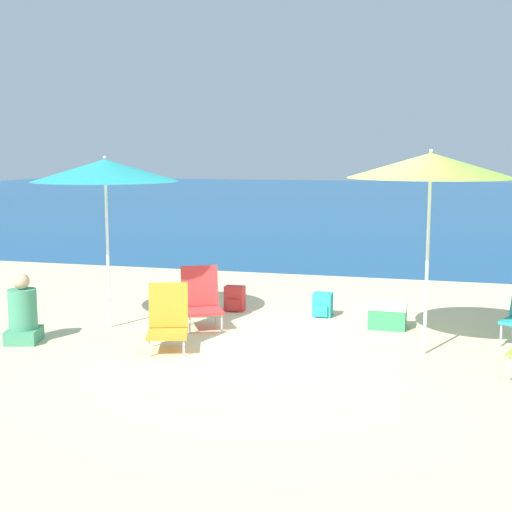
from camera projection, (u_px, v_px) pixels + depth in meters
ground_plane at (313, 349)px, 8.00m from camera, size 60.00×60.00×0.00m
sea_water at (415, 200)px, 31.61m from camera, size 60.00×40.00×0.01m
beach_umbrella_teal at (105, 171)px, 8.70m from camera, size 1.80×1.80×2.15m
beach_umbrella_lime at (431, 166)px, 7.51m from camera, size 1.77×1.77×2.23m
beach_chair_orange at (168, 319)px, 7.99m from camera, size 0.59×0.66×0.73m
beach_chair_red at (201, 298)px, 8.97m from camera, size 0.66×0.68×0.76m
person_seated_near at (23, 315)px, 8.25m from camera, size 0.46×0.50×0.81m
backpack_teal at (323, 305)px, 9.56m from camera, size 0.25×0.25×0.32m
backpack_red at (235, 299)px, 9.89m from camera, size 0.27×0.21×0.35m
cooler_box at (388, 316)px, 8.94m from camera, size 0.47×0.37×0.32m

